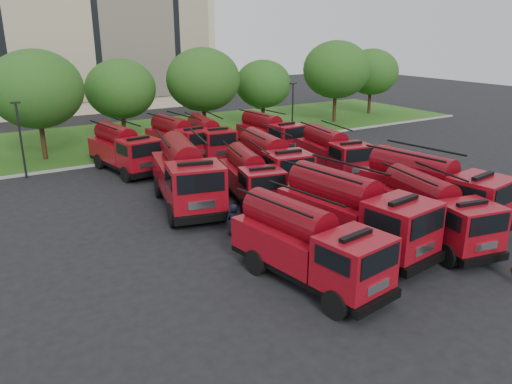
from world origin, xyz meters
TOP-DOWN VIEW (x-y plane):
  - ground at (0.00, 0.00)m, footprint 140.00×140.00m
  - lawn at (0.00, 26.00)m, footprint 70.00×16.00m
  - curb at (0.00, 17.90)m, footprint 70.00×0.30m
  - apartment_building at (2.00, 47.94)m, footprint 30.00×14.18m
  - tree_2 at (-8.00, 21.50)m, footprint 6.72×6.72m
  - tree_3 at (-1.00, 24.00)m, footprint 5.88×5.88m
  - tree_4 at (6.00, 22.50)m, footprint 6.55×6.55m
  - tree_5 at (13.00, 23.50)m, footprint 5.46×5.46m
  - tree_6 at (21.00, 22.00)m, footprint 6.89×6.89m
  - tree_7 at (28.00, 24.00)m, footprint 6.05×6.05m
  - lamp_post_0 at (-10.00, 17.20)m, footprint 0.60×0.25m
  - lamp_post_1 at (12.00, 17.20)m, footprint 0.60×0.25m
  - fire_truck_0 at (-2.87, -4.17)m, footprint 3.32×7.24m
  - fire_truck_1 at (0.80, -2.75)m, footprint 3.55×7.90m
  - fire_truck_2 at (4.51, -4.18)m, footprint 3.64×7.08m
  - fire_truck_3 at (6.57, -2.34)m, footprint 3.66×7.93m
  - fire_truck_4 at (-3.14, 6.49)m, footprint 4.53×8.43m
  - fire_truck_5 at (0.35, 5.33)m, footprint 3.63×6.69m
  - fire_truck_6 at (2.79, 6.85)m, footprint 3.58×7.53m
  - fire_truck_7 at (8.02, 7.10)m, footprint 3.42×7.02m
  - fire_truck_8 at (-3.82, 15.35)m, footprint 3.32×7.23m
  - fire_truck_9 at (0.87, 16.67)m, footprint 3.09×7.01m
  - fire_truck_10 at (2.90, 15.67)m, footprint 3.20×6.97m
  - fire_truck_11 at (8.04, 14.92)m, footprint 2.76×6.75m
  - firefighter_2 at (7.04, -3.61)m, footprint 0.92×1.22m
  - firefighter_3 at (8.33, -0.84)m, footprint 1.32×1.08m
  - firefighter_4 at (-2.95, 1.46)m, footprint 0.90×0.76m
  - firefighter_5 at (11.79, 5.71)m, footprint 1.85×0.96m

SIDE VIEW (x-z plane):
  - ground at x=0.00m, z-range 0.00..0.00m
  - firefighter_2 at x=7.04m, z-range -0.92..0.92m
  - firefighter_3 at x=8.33m, z-range -0.91..0.91m
  - firefighter_4 at x=-2.95m, z-range -0.78..0.78m
  - firefighter_5 at x=11.79m, z-range -0.95..0.95m
  - lawn at x=0.00m, z-range 0.00..0.12m
  - curb at x=0.00m, z-range 0.00..0.14m
  - fire_truck_5 at x=0.35m, z-range 0.01..2.91m
  - fire_truck_11 at x=8.04m, z-range 0.01..3.02m
  - fire_truck_10 at x=2.90m, z-range 0.01..3.07m
  - fire_truck_7 at x=8.02m, z-range 0.01..3.07m
  - fire_truck_2 at x=4.51m, z-range 0.01..3.09m
  - fire_truck_9 at x=0.87m, z-range 0.01..3.10m
  - fire_truck_8 at x=-3.82m, z-range 0.01..3.18m
  - fire_truck_0 at x=-2.87m, z-range 0.01..3.19m
  - fire_truck_6 at x=2.79m, z-range 0.01..3.30m
  - fire_truck_1 at x=0.80m, z-range 0.01..3.49m
  - fire_truck_3 at x=6.57m, z-range 0.01..3.49m
  - fire_truck_4 at x=-3.14m, z-range 0.01..3.66m
  - lamp_post_0 at x=-10.00m, z-range 0.34..5.45m
  - lamp_post_1 at x=12.00m, z-range 0.34..5.45m
  - tree_5 at x=13.00m, z-range 1.01..7.69m
  - tree_3 at x=-1.00m, z-range 1.09..8.28m
  - tree_7 at x=28.00m, z-range 1.12..8.52m
  - tree_4 at x=6.00m, z-range 1.21..9.23m
  - tree_2 at x=-8.00m, z-range 1.25..9.46m
  - tree_6 at x=21.00m, z-range 1.28..9.70m
  - apartment_building at x=2.00m, z-range 0.00..25.00m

